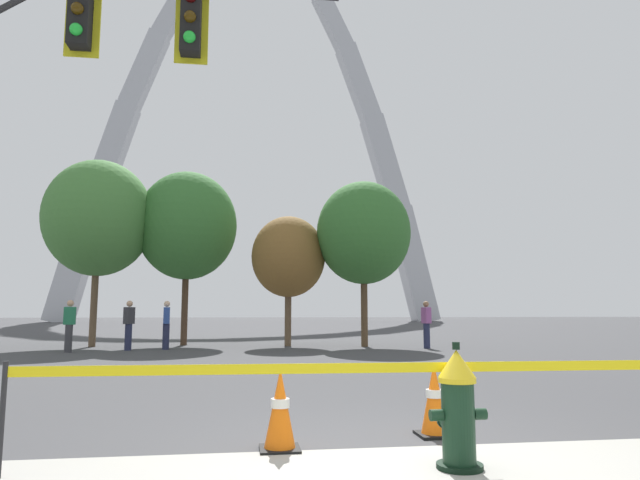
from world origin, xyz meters
TOP-DOWN VIEW (x-y plane):
  - ground_plane at (0.00, 0.00)m, footprint 240.00×240.00m
  - fire_hydrant at (0.49, -0.39)m, footprint 0.46×0.48m
  - caution_tape_barrier at (0.43, -0.27)m, footprint 6.87×0.25m
  - traffic_cone_by_hydrant at (-0.86, 0.42)m, footprint 0.36×0.36m
  - traffic_cone_mid_sidewalk at (0.72, 0.79)m, footprint 0.36×0.36m
  - monument_arch at (-0.00, 66.71)m, footprint 48.90×3.02m
  - tree_far_left at (-6.42, 16.21)m, footprint 3.85×3.85m
  - tree_left_mid at (-3.30, 16.74)m, footprint 3.74×3.74m
  - tree_center_left at (0.48, 15.69)m, footprint 2.71×2.71m
  - tree_center_right at (3.17, 15.01)m, footprint 3.42×3.42m
  - pedestrian_walking_left at (5.03, 13.70)m, footprint 0.27×0.37m
  - pedestrian_standing_center at (-3.65, 14.40)m, footprint 0.23×0.36m
  - pedestrian_walking_right at (-4.80, 14.13)m, footprint 0.33×0.39m
  - pedestrian_near_trees at (-6.43, 13.47)m, footprint 0.37×0.25m

SIDE VIEW (x-z plane):
  - ground_plane at x=0.00m, z-range 0.00..0.00m
  - traffic_cone_by_hydrant at x=-0.86m, z-range -0.01..0.72m
  - traffic_cone_mid_sidewalk at x=0.72m, z-range -0.01..0.72m
  - fire_hydrant at x=0.49m, z-range -0.03..0.96m
  - caution_tape_barrier at x=0.43m, z-range 0.19..1.05m
  - pedestrian_walking_left at x=5.03m, z-range 0.02..1.61m
  - pedestrian_standing_center at x=-3.65m, z-range 0.02..1.61m
  - pedestrian_walking_right at x=-4.80m, z-range 0.02..1.61m
  - pedestrian_near_trees at x=-6.43m, z-range 0.02..1.61m
  - tree_center_left at x=0.48m, z-range 0.87..5.61m
  - tree_center_right at x=3.17m, z-range 1.10..7.08m
  - tree_left_mid at x=-3.30m, z-range 1.21..7.76m
  - tree_far_left at x=-6.42m, z-range 1.24..7.98m
  - monument_arch at x=0.00m, z-range -3.60..49.49m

